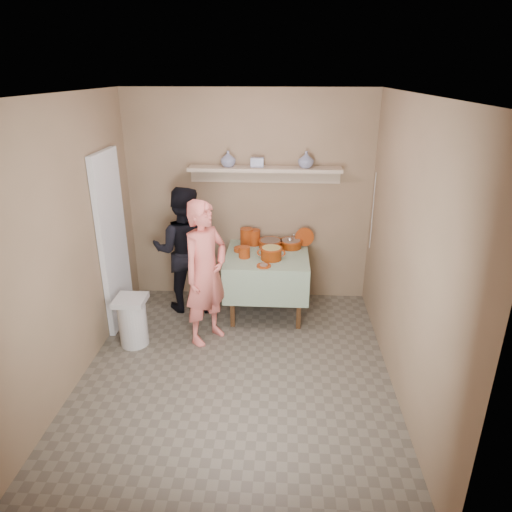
# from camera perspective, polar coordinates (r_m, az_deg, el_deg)

# --- Properties ---
(ground) EXTENTS (3.50, 3.50, 0.00)m
(ground) POSITION_cam_1_polar(r_m,az_deg,el_deg) (4.65, -2.48, -14.45)
(ground) COLOR #645C4E
(ground) RESTS_ON ground
(tile_panel) EXTENTS (0.06, 0.70, 2.00)m
(tile_panel) POSITION_cam_1_polar(r_m,az_deg,el_deg) (5.32, -17.45, 1.70)
(tile_panel) COLOR silver
(tile_panel) RESTS_ON ground
(plate_stack_a) EXTENTS (0.16, 0.16, 0.21)m
(plate_stack_a) POSITION_cam_1_polar(r_m,az_deg,el_deg) (5.63, -1.18, 2.42)
(plate_stack_a) COLOR maroon
(plate_stack_a) RESTS_ON serving_table
(plate_stack_b) EXTENTS (0.16, 0.16, 0.19)m
(plate_stack_b) POSITION_cam_1_polar(r_m,az_deg,el_deg) (5.64, -0.28, 2.35)
(plate_stack_b) COLOR maroon
(plate_stack_b) RESTS_ON serving_table
(bowl_stack) EXTENTS (0.13, 0.13, 0.13)m
(bowl_stack) POSITION_cam_1_polar(r_m,az_deg,el_deg) (5.26, -1.47, 0.49)
(bowl_stack) COLOR maroon
(bowl_stack) RESTS_ON serving_table
(empty_bowl) EXTENTS (0.16, 0.16, 0.05)m
(empty_bowl) POSITION_cam_1_polar(r_m,az_deg,el_deg) (5.46, -1.97, 0.84)
(empty_bowl) COLOR maroon
(empty_bowl) RESTS_ON serving_table
(propped_lid) EXTENTS (0.23, 0.07, 0.23)m
(propped_lid) POSITION_cam_1_polar(r_m,az_deg,el_deg) (5.61, 6.07, 2.39)
(propped_lid) COLOR maroon
(propped_lid) RESTS_ON serving_table
(vase_right) EXTENTS (0.22, 0.22, 0.19)m
(vase_right) POSITION_cam_1_polar(r_m,az_deg,el_deg) (5.41, 6.27, 11.89)
(vase_right) COLOR navy
(vase_right) RESTS_ON wall_shelf
(vase_left) EXTENTS (0.23, 0.23, 0.18)m
(vase_left) POSITION_cam_1_polar(r_m,az_deg,el_deg) (5.45, -3.50, 12.02)
(vase_left) COLOR navy
(vase_left) RESTS_ON wall_shelf
(ceramic_box) EXTENTS (0.15, 0.11, 0.11)m
(ceramic_box) POSITION_cam_1_polar(r_m,az_deg,el_deg) (5.45, 0.16, 11.65)
(ceramic_box) COLOR navy
(ceramic_box) RESTS_ON wall_shelf
(person_cook) EXTENTS (0.65, 0.69, 1.58)m
(person_cook) POSITION_cam_1_polar(r_m,az_deg,el_deg) (4.83, -6.31, -2.15)
(person_cook) COLOR #E46B62
(person_cook) RESTS_ON ground
(person_helper) EXTENTS (0.79, 0.64, 1.54)m
(person_helper) POSITION_cam_1_polar(r_m,az_deg,el_deg) (5.54, -9.01, 0.76)
(person_helper) COLOR black
(person_helper) RESTS_ON ground
(room_shell) EXTENTS (3.04, 3.54, 2.62)m
(room_shell) POSITION_cam_1_polar(r_m,az_deg,el_deg) (3.91, -2.87, 4.88)
(room_shell) COLOR #927759
(room_shell) RESTS_ON ground
(serving_table) EXTENTS (0.97, 0.97, 0.76)m
(serving_table) POSITION_cam_1_polar(r_m,az_deg,el_deg) (5.42, 1.39, -0.92)
(serving_table) COLOR #4C2D16
(serving_table) RESTS_ON ground
(cazuela_meat_a) EXTENTS (0.30, 0.30, 0.10)m
(cazuela_meat_a) POSITION_cam_1_polar(r_m,az_deg,el_deg) (5.55, 1.81, 1.61)
(cazuela_meat_a) COLOR #611E04
(cazuela_meat_a) RESTS_ON serving_table
(cazuela_meat_b) EXTENTS (0.28, 0.28, 0.10)m
(cazuela_meat_b) POSITION_cam_1_polar(r_m,az_deg,el_deg) (5.57, 4.38, 1.62)
(cazuela_meat_b) COLOR #611E04
(cazuela_meat_b) RESTS_ON serving_table
(ladle) EXTENTS (0.08, 0.26, 0.19)m
(ladle) POSITION_cam_1_polar(r_m,az_deg,el_deg) (5.53, 4.28, 2.05)
(ladle) COLOR silver
(ladle) RESTS_ON cazuela_meat_b
(cazuela_rice) EXTENTS (0.33, 0.25, 0.14)m
(cazuela_rice) POSITION_cam_1_polar(r_m,az_deg,el_deg) (5.21, 1.92, 0.48)
(cazuela_rice) COLOR #611E04
(cazuela_rice) RESTS_ON serving_table
(front_plate) EXTENTS (0.16, 0.16, 0.03)m
(front_plate) POSITION_cam_1_polar(r_m,az_deg,el_deg) (5.03, 0.98, -1.22)
(front_plate) COLOR maroon
(front_plate) RESTS_ON serving_table
(wall_shelf) EXTENTS (1.80, 0.25, 0.21)m
(wall_shelf) POSITION_cam_1_polar(r_m,az_deg,el_deg) (5.47, 1.11, 10.62)
(wall_shelf) COLOR #BFA78E
(wall_shelf) RESTS_ON room_shell
(trash_bin) EXTENTS (0.32, 0.32, 0.56)m
(trash_bin) POSITION_cam_1_polar(r_m,az_deg,el_deg) (5.11, -15.16, -7.82)
(trash_bin) COLOR silver
(trash_bin) RESTS_ON ground
(electrical_cord) EXTENTS (0.01, 0.05, 0.90)m
(electrical_cord) POSITION_cam_1_polar(r_m,az_deg,el_deg) (5.51, 14.38, 5.45)
(electrical_cord) COLOR silver
(electrical_cord) RESTS_ON wall_shelf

